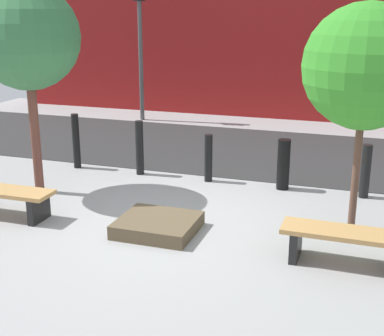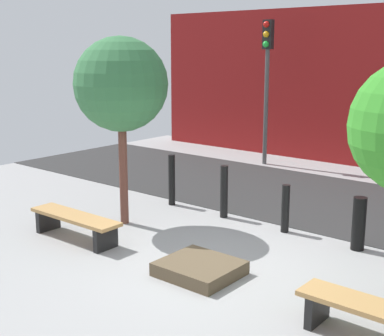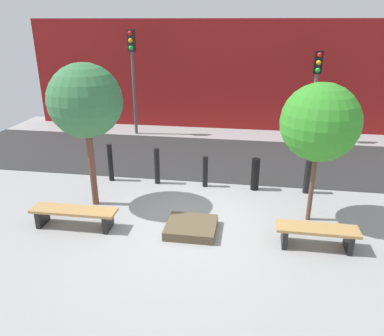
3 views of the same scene
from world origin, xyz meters
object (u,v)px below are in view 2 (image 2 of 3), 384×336
object	(u,v)px
bollard_far_left	(172,180)
bollard_center	(285,209)
bollard_left	(224,192)
traffic_light_west	(267,67)
planter_bed	(200,268)
bench_left	(75,222)
tree_behind_left_bench	(121,85)
bollard_right	(359,224)
bench_right	(369,315)

from	to	relation	value
bollard_far_left	bollard_center	size ratio (longest dim) A/B	1.24
bollard_left	traffic_light_west	xyz separation A→B (m)	(-2.04, 4.72, 2.22)
planter_bed	bench_left	bearing A→B (deg)	-175.55
bollard_far_left	tree_behind_left_bench	bearing A→B (deg)	-85.07
planter_bed	bollard_right	size ratio (longest dim) A/B	1.22
tree_behind_left_bench	bollard_center	distance (m)	3.65
bollard_left	bench_right	bearing A→B (deg)	-33.82
bollard_far_left	traffic_light_west	bearing A→B (deg)	98.37
tree_behind_left_bench	bollard_left	xyz separation A→B (m)	(1.22, 1.48, -2.05)
traffic_light_west	bollard_left	bearing A→B (deg)	-66.62
bench_left	bollard_far_left	size ratio (longest dim) A/B	1.77
tree_behind_left_bench	bollard_center	xyz separation A→B (m)	(2.57, 1.48, -2.13)
bench_right	planter_bed	world-z (taller)	bench_right
bollard_right	bench_right	bearing A→B (deg)	-65.05
bench_right	traffic_light_west	distance (m)	9.76
bollard_center	bollard_far_left	bearing A→B (deg)	180.00
bench_left	bench_right	world-z (taller)	bench_right
bench_left	tree_behind_left_bench	world-z (taller)	tree_behind_left_bench
bench_left	tree_behind_left_bench	size ratio (longest dim) A/B	0.55
bench_left	traffic_light_west	bearing A→B (deg)	95.82
tree_behind_left_bench	bollard_right	bearing A→B (deg)	20.64
planter_bed	bollard_center	bearing A→B (deg)	90.00
bench_left	bollard_left	distance (m)	2.90
planter_bed	bollard_left	distance (m)	2.80
planter_bed	bollard_right	world-z (taller)	bollard_right
bollard_left	bollard_right	size ratio (longest dim) A/B	1.16
bollard_far_left	bench_left	bearing A→B (deg)	-87.23
bollard_far_left	traffic_light_west	size ratio (longest dim) A/B	0.27
planter_bed	bollard_right	xyz separation A→B (m)	(1.35, 2.42, 0.34)
bench_right	bollard_far_left	world-z (taller)	bollard_far_left
bench_left	traffic_light_west	size ratio (longest dim) A/B	0.48
bollard_far_left	bollard_center	xyz separation A→B (m)	(2.70, 0.00, -0.10)
bollard_far_left	traffic_light_west	xyz separation A→B (m)	(-0.70, 4.72, 2.19)
bench_right	tree_behind_left_bench	bearing A→B (deg)	167.97
planter_bed	bollard_center	world-z (taller)	bollard_center
bollard_right	bollard_center	bearing A→B (deg)	180.00
tree_behind_left_bench	bollard_center	world-z (taller)	tree_behind_left_bench
bollard_far_left	bollard_left	world-z (taller)	bollard_far_left
tree_behind_left_bench	bollard_far_left	bearing A→B (deg)	94.93
bollard_right	bench_left	bearing A→B (deg)	-146.18
traffic_light_west	tree_behind_left_bench	bearing A→B (deg)	-82.44
bollard_right	traffic_light_west	bearing A→B (deg)	135.08
bollard_center	bollard_left	bearing A→B (deg)	180.00
bollard_center	bollard_right	bearing A→B (deg)	0.00
bench_right	planter_bed	size ratio (longest dim) A/B	1.50
bench_right	traffic_light_west	xyz separation A→B (m)	(-5.96, 7.35, 2.41)
bollard_left	traffic_light_west	distance (m)	5.60
bollard_far_left	bollard_center	distance (m)	2.70
bench_left	planter_bed	size ratio (longest dim) A/B	1.76
bollard_right	bollard_far_left	bearing A→B (deg)	180.00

